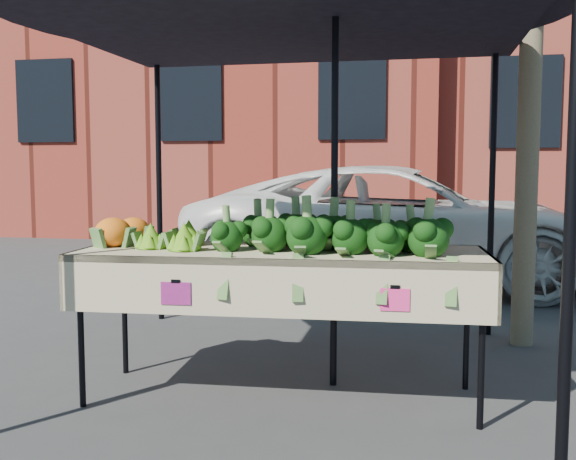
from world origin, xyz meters
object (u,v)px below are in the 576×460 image
at_px(table, 281,324).
at_px(vehicle, 403,69).
at_px(canopy, 282,170).
at_px(street_tree, 532,25).

distance_m(table, vehicle, 4.75).
height_order(canopy, vehicle, vehicle).
height_order(vehicle, street_tree, vehicle).
bearing_deg(vehicle, canopy, 173.09).
xyz_separation_m(canopy, vehicle, (0.65, 3.85, 1.18)).
xyz_separation_m(table, street_tree, (1.60, 1.56, 2.01)).
height_order(canopy, street_tree, street_tree).
relative_size(table, canopy, 0.77).
bearing_deg(canopy, vehicle, 80.47).
xyz_separation_m(table, canopy, (-0.07, 0.38, 0.92)).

